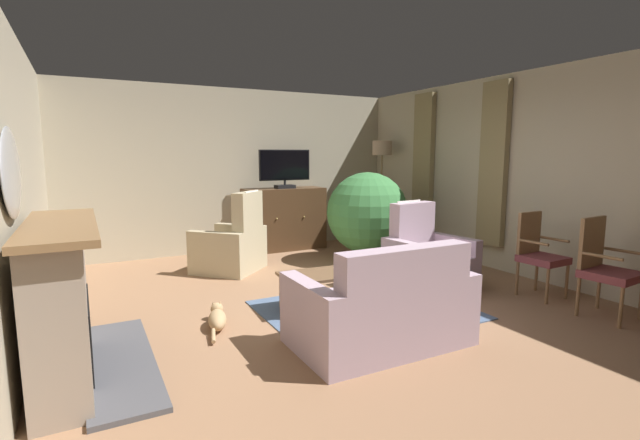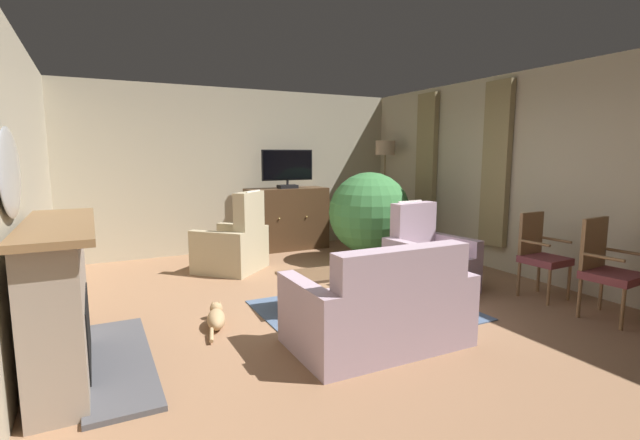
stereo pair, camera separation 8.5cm
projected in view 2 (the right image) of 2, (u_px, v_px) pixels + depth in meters
The scene contains 21 objects.
ground_plane at pixel (340, 310), 4.93m from camera, with size 6.32×7.52×0.04m, color #936B4C.
wall_back at pixel (241, 171), 7.83m from camera, with size 6.32×0.10×2.75m, color #B2A88E.
wall_left at pixel (7, 192), 3.43m from camera, with size 0.10×7.52×2.75m, color #B2A88E.
wall_right_with_window at pixel (531, 176), 6.03m from camera, with size 0.10×7.52×2.75m, color #BBB095.
curtain_panel_near at pixel (496, 165), 6.40m from camera, with size 0.10×0.44×2.31m, color #8E7F56.
curtain_panel_far at pixel (426, 163), 7.73m from camera, with size 0.10×0.44×2.31m, color #8E7F56.
rug_central at pixel (364, 310), 4.85m from camera, with size 2.10×1.71×0.01m, color slate.
fireplace at pixel (63, 303), 3.39m from camera, with size 0.83×1.79×1.17m.
wall_mirror_oval at pixel (10, 173), 3.14m from camera, with size 0.06×0.96×0.64m, color #B2B7BF.
tv_cabinet at pixel (287, 220), 7.96m from camera, with size 1.41×0.57×1.07m.
television at pixel (287, 168), 7.78m from camera, with size 0.92×0.20×0.66m.
coffee_table at pixel (331, 276), 4.89m from camera, with size 1.13×0.61×0.40m.
tv_remote at pixel (356, 271), 4.89m from camera, with size 0.17×0.05×0.02m, color black.
sofa_floral at pixel (380, 311), 3.92m from camera, with size 1.51×0.90×0.93m.
armchair_beside_cabinet at pixel (234, 246), 6.48m from camera, with size 1.18×1.17×1.16m.
armchair_by_fireplace at pixel (428, 263), 5.54m from camera, with size 0.96×0.91×1.08m.
side_chair_far_end at pixel (607, 267), 4.58m from camera, with size 0.53×0.51×1.02m.
side_chair_beside_plant at pixel (540, 253), 5.26m from camera, with size 0.44×0.46×0.98m.
potted_plant_tall_palm_by_window at pixel (369, 213), 7.01m from camera, with size 1.26×1.26×1.39m.
cat at pixel (216, 318), 4.39m from camera, with size 0.29×0.70×0.19m.
floor_lamp at pixel (385, 156), 8.30m from camera, with size 0.35×0.35×1.90m.
Camera 2 is at (-2.33, -4.13, 1.66)m, focal length 25.44 mm.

